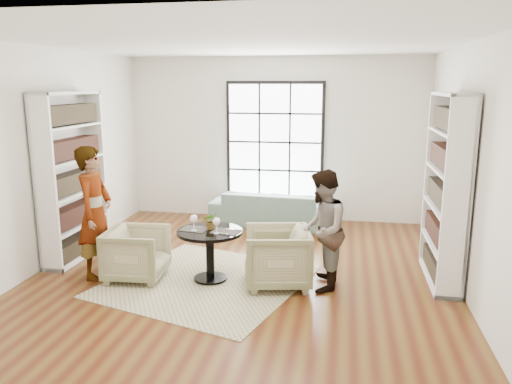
% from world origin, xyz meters
% --- Properties ---
extents(ground, '(6.00, 6.00, 0.00)m').
position_xyz_m(ground, '(0.00, 0.00, 0.00)').
color(ground, brown).
extents(room_shell, '(6.00, 6.01, 6.00)m').
position_xyz_m(room_shell, '(0.00, 0.54, 1.26)').
color(room_shell, silver).
rests_on(room_shell, ground).
extents(rug, '(2.86, 2.86, 0.01)m').
position_xyz_m(rug, '(-0.41, -0.34, 0.01)').
color(rug, '#B7AF89').
rests_on(rug, ground).
extents(pedestal_table, '(0.84, 0.84, 0.67)m').
position_xyz_m(pedestal_table, '(-0.37, -0.26, 0.49)').
color(pedestal_table, black).
rests_on(pedestal_table, ground).
extents(sofa, '(2.20, 0.98, 0.63)m').
position_xyz_m(sofa, '(0.03, 2.45, 0.31)').
color(sofa, slate).
rests_on(sofa, ground).
extents(armchair_left, '(0.80, 0.78, 0.68)m').
position_xyz_m(armchair_left, '(-1.33, -0.37, 0.34)').
color(armchair_left, tan).
rests_on(armchair_left, ground).
extents(armchair_right, '(0.95, 0.94, 0.74)m').
position_xyz_m(armchair_right, '(0.50, -0.26, 0.37)').
color(armchair_right, tan).
rests_on(armchair_right, ground).
extents(person_left, '(0.45, 0.66, 1.74)m').
position_xyz_m(person_left, '(-1.88, -0.37, 0.87)').
color(person_left, gray).
rests_on(person_left, ground).
extents(person_right, '(0.58, 0.74, 1.50)m').
position_xyz_m(person_right, '(1.05, -0.26, 0.75)').
color(person_right, gray).
rests_on(person_right, ground).
extents(placemat_left, '(0.38, 0.31, 0.01)m').
position_xyz_m(placemat_left, '(-0.57, -0.26, 0.68)').
color(placemat_left, '#282622').
rests_on(placemat_left, pedestal_table).
extents(placemat_right, '(0.38, 0.31, 0.01)m').
position_xyz_m(placemat_right, '(-0.15, -0.29, 0.68)').
color(placemat_right, '#282622').
rests_on(placemat_right, pedestal_table).
extents(cutlery_left, '(0.17, 0.24, 0.01)m').
position_xyz_m(cutlery_left, '(-0.57, -0.26, 0.68)').
color(cutlery_left, silver).
rests_on(cutlery_left, placemat_left).
extents(cutlery_right, '(0.17, 0.24, 0.01)m').
position_xyz_m(cutlery_right, '(-0.15, -0.29, 0.68)').
color(cutlery_right, silver).
rests_on(cutlery_right, placemat_right).
extents(wine_glass_left, '(0.10, 0.10, 0.22)m').
position_xyz_m(wine_glass_left, '(-0.56, -0.33, 0.83)').
color(wine_glass_left, silver).
rests_on(wine_glass_left, pedestal_table).
extents(wine_glass_right, '(0.09, 0.09, 0.21)m').
position_xyz_m(wine_glass_right, '(-0.25, -0.39, 0.82)').
color(wine_glass_right, silver).
rests_on(wine_glass_right, pedestal_table).
extents(flower_centerpiece, '(0.22, 0.20, 0.22)m').
position_xyz_m(flower_centerpiece, '(-0.37, -0.20, 0.78)').
color(flower_centerpiece, gray).
rests_on(flower_centerpiece, pedestal_table).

